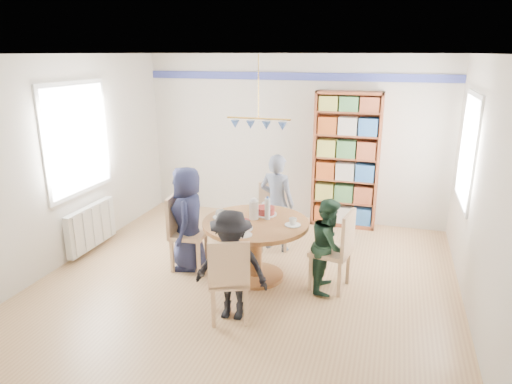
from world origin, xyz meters
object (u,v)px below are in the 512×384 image
at_px(chair_near, 229,277).
at_px(bookshelf, 346,162).
at_px(chair_right, 338,247).
at_px(person_near, 232,265).
at_px(chair_left, 182,228).
at_px(person_left, 188,218).
at_px(chair_far, 273,212).
at_px(dining_table, 256,236).
at_px(radiator, 91,226).
at_px(person_right, 329,245).
at_px(person_far, 277,203).

distance_m(chair_near, bookshelf, 3.34).
bearing_deg(bookshelf, chair_right, -85.43).
bearing_deg(chair_right, person_near, -136.46).
relative_size(chair_near, bookshelf, 0.44).
relative_size(chair_left, person_left, 0.73).
distance_m(chair_left, chair_far, 1.38).
xyz_separation_m(dining_table, chair_right, (1.00, 0.00, -0.02)).
bearing_deg(dining_table, bookshelf, 69.05).
xyz_separation_m(radiator, chair_right, (3.49, -0.12, 0.19)).
bearing_deg(dining_table, chair_far, 92.82).
bearing_deg(radiator, bookshelf, 31.64).
bearing_deg(person_left, bookshelf, 123.78).
distance_m(radiator, person_right, 3.39).
bearing_deg(chair_right, chair_left, 179.96).
distance_m(radiator, chair_left, 1.51).
bearing_deg(person_near, bookshelf, 72.43).
relative_size(dining_table, person_left, 0.96).
height_order(radiator, bookshelf, bookshelf).
relative_size(radiator, dining_table, 0.77).
height_order(person_right, person_far, person_far).
distance_m(radiator, person_near, 2.73).
height_order(chair_right, bookshelf, bookshelf).
height_order(chair_far, person_left, person_left).
xyz_separation_m(person_left, person_far, (0.95, 0.88, 0.02)).
xyz_separation_m(chair_far, person_far, (0.08, -0.10, 0.18)).
distance_m(radiator, chair_far, 2.59).
xyz_separation_m(person_far, person_near, (-0.01, -1.84, -0.10)).
relative_size(chair_near, person_right, 0.84).
distance_m(person_left, bookshelf, 2.79).
bearing_deg(chair_near, radiator, 155.35).
relative_size(person_right, bookshelf, 0.52).
height_order(dining_table, person_left, person_left).
height_order(chair_left, person_far, person_far).
relative_size(chair_far, chair_near, 0.99).
bearing_deg(radiator, person_near, -22.87).
xyz_separation_m(chair_left, chair_right, (1.99, -0.00, -0.00)).
relative_size(chair_near, person_far, 0.68).
bearing_deg(radiator, person_right, -2.54).
xyz_separation_m(dining_table, chair_near, (0.03, -1.02, -0.04)).
xyz_separation_m(radiator, chair_far, (2.43, 0.89, 0.16)).
xyz_separation_m(chair_far, person_right, (0.95, -1.04, 0.05)).
bearing_deg(chair_near, person_near, 93.43).
distance_m(radiator, chair_near, 2.77).
height_order(chair_right, person_left, person_left).
height_order(chair_left, person_right, person_right).
bearing_deg(chair_left, chair_right, -0.04).
xyz_separation_m(person_left, person_right, (1.82, -0.05, -0.12)).
height_order(chair_left, chair_near, chair_left).
bearing_deg(dining_table, person_far, 88.16).
height_order(chair_right, person_near, person_near).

